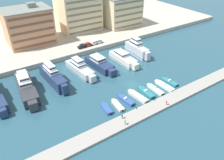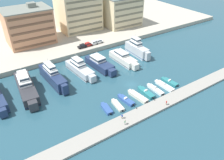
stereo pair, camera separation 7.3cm
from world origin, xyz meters
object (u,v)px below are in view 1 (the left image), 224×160
(yacht_ivory_center_right, at_px, (123,58))
(motorboat_white_mid_right, at_px, (164,86))
(motorboat_blue_far_left, at_px, (107,109))
(car_red_left, at_px, (87,44))
(yacht_silver_center_left, at_px, (80,68))
(yacht_navy_mid_left, at_px, (53,76))
(yacht_charcoal_left, at_px, (26,87))
(yacht_silver_mid_right, at_px, (137,49))
(motorboat_white_center_right, at_px, (155,89))
(motorboat_teal_right, at_px, (170,82))
(pedestrian_far_side, at_px, (125,122))
(motorboat_teal_center, at_px, (146,92))
(motorboat_cream_left, at_px, (118,105))
(pedestrian_mid_deck, at_px, (122,116))
(car_white_mid_left, at_px, (94,43))
(car_black_far_left, at_px, (82,46))
(car_white_center_left, at_px, (99,41))
(yacht_navy_center, at_px, (100,64))
(pedestrian_near_edge, at_px, (166,102))
(motorboat_blue_mid_left, at_px, (126,100))
(motorboat_cream_center_left, at_px, (138,96))

(yacht_ivory_center_right, distance_m, motorboat_white_mid_right, 23.01)
(motorboat_blue_far_left, relative_size, car_red_left, 1.46)
(yacht_silver_center_left, bearing_deg, yacht_navy_mid_left, -176.08)
(yacht_charcoal_left, bearing_deg, yacht_silver_mid_right, 2.29)
(yacht_charcoal_left, relative_size, motorboat_white_center_right, 2.91)
(motorboat_white_center_right, relative_size, motorboat_teal_right, 1.08)
(pedestrian_far_side, bearing_deg, motorboat_teal_center, 28.97)
(yacht_navy_mid_left, relative_size, motorboat_cream_left, 3.00)
(yacht_ivory_center_right, xyz_separation_m, motorboat_white_mid_right, (1.38, -22.93, -1.36))
(motorboat_white_center_right, height_order, pedestrian_mid_deck, pedestrian_mid_deck)
(yacht_charcoal_left, height_order, yacht_silver_center_left, yacht_charcoal_left)
(car_red_left, bearing_deg, car_white_mid_left, 1.89)
(motorboat_blue_far_left, xyz_separation_m, pedestrian_mid_deck, (1.20, -6.36, 1.27))
(yacht_navy_mid_left, bearing_deg, car_black_far_left, 39.94)
(yacht_navy_mid_left, bearing_deg, motorboat_white_mid_right, -37.38)
(car_red_left, xyz_separation_m, pedestrian_mid_deck, (-14.06, -46.97, -1.29))
(car_white_center_left, bearing_deg, yacht_silver_center_left, -137.67)
(car_white_mid_left, bearing_deg, car_white_center_left, 2.82)
(motorboat_teal_right, distance_m, car_red_left, 42.48)
(car_red_left, bearing_deg, pedestrian_far_side, -106.66)
(yacht_navy_center, xyz_separation_m, car_black_far_left, (0.92, 17.06, 1.17))
(yacht_charcoal_left, height_order, pedestrian_near_edge, yacht_charcoal_left)
(yacht_charcoal_left, relative_size, car_black_far_left, 5.36)
(motorboat_blue_mid_left, bearing_deg, yacht_navy_center, 79.88)
(yacht_silver_center_left, relative_size, pedestrian_near_edge, 10.74)
(yacht_navy_mid_left, xyz_separation_m, motorboat_blue_mid_left, (15.39, -23.30, -2.16))
(car_red_left, distance_m, pedestrian_mid_deck, 49.04)
(yacht_ivory_center_right, bearing_deg, yacht_silver_center_left, 174.03)
(motorboat_blue_far_left, relative_size, motorboat_white_center_right, 0.78)
(motorboat_cream_left, distance_m, pedestrian_mid_deck, 6.49)
(motorboat_teal_center, height_order, motorboat_white_mid_right, motorboat_teal_center)
(yacht_silver_center_left, bearing_deg, motorboat_teal_right, -45.28)
(car_white_center_left, bearing_deg, motorboat_teal_right, -82.30)
(car_red_left, height_order, pedestrian_near_edge, car_red_left)
(motorboat_blue_mid_left, distance_m, pedestrian_far_side, 11.24)
(motorboat_white_mid_right, bearing_deg, motorboat_blue_far_left, 177.91)
(car_white_center_left, distance_m, pedestrian_mid_deck, 51.42)
(motorboat_teal_right, xyz_separation_m, pedestrian_mid_deck, (-25.85, -6.24, 1.29))
(motorboat_teal_center, relative_size, pedestrian_near_edge, 4.64)
(yacht_navy_mid_left, bearing_deg, car_white_center_left, 30.75)
(motorboat_teal_right, bearing_deg, yacht_navy_center, 123.31)
(yacht_silver_center_left, distance_m, motorboat_white_center_right, 29.78)
(motorboat_blue_mid_left, xyz_separation_m, motorboat_cream_center_left, (4.36, -0.67, 0.04))
(motorboat_cream_left, height_order, pedestrian_near_edge, pedestrian_near_edge)
(car_white_center_left, bearing_deg, yacht_ivory_center_right, -87.58)
(motorboat_white_mid_right, height_order, car_white_center_left, car_white_center_left)
(motorboat_cream_center_left, height_order, motorboat_white_center_right, motorboat_white_center_right)
(motorboat_cream_center_left, bearing_deg, yacht_silver_center_left, 109.38)
(yacht_navy_mid_left, height_order, motorboat_cream_center_left, yacht_navy_mid_left)
(yacht_navy_center, relative_size, motorboat_white_mid_right, 2.09)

